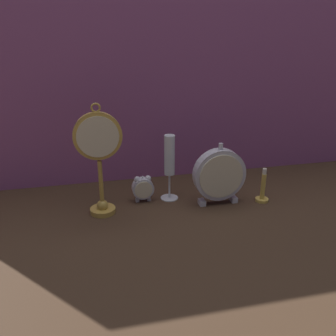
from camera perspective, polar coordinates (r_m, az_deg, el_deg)
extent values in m
plane|color=#422D1E|center=(1.22, 0.85, -7.02)|extent=(4.00, 4.00, 0.00)
cube|color=#8E4C7F|center=(1.41, -2.31, 13.13)|extent=(1.79, 0.01, 0.76)
cylinder|color=gold|center=(1.24, -9.89, -6.36)|extent=(0.08, 0.08, 0.02)
sphere|color=gold|center=(1.23, -9.94, -5.61)|extent=(0.04, 0.04, 0.04)
cylinder|color=gold|center=(1.20, -10.16, -2.56)|extent=(0.01, 0.01, 0.16)
cylinder|color=gold|center=(1.15, -10.67, 4.80)|extent=(0.15, 0.02, 0.15)
cylinder|color=beige|center=(1.14, -10.65, 4.67)|extent=(0.13, 0.00, 0.13)
torus|color=gold|center=(1.13, -10.97, 9.00)|extent=(0.03, 0.01, 0.03)
cube|color=silver|center=(1.30, -4.69, -4.89)|extent=(0.01, 0.01, 0.01)
cube|color=silver|center=(1.31, -2.92, -4.72)|extent=(0.01, 0.01, 0.01)
cylinder|color=silver|center=(1.28, -3.85, -3.08)|extent=(0.07, 0.03, 0.07)
cylinder|color=beige|center=(1.27, -3.73, -3.38)|extent=(0.06, 0.00, 0.06)
sphere|color=silver|center=(1.27, -4.71, -1.75)|extent=(0.02, 0.02, 0.02)
sphere|color=silver|center=(1.27, -3.06, -1.61)|extent=(0.02, 0.02, 0.02)
cylinder|color=silver|center=(1.27, -3.89, -1.50)|extent=(0.00, 0.00, 0.01)
cube|color=silver|center=(1.28, 5.18, -5.23)|extent=(0.02, 0.03, 0.02)
cube|color=silver|center=(1.32, 9.95, -4.67)|extent=(0.02, 0.03, 0.02)
cylinder|color=silver|center=(1.26, 7.81, -0.97)|extent=(0.18, 0.04, 0.18)
cylinder|color=beige|center=(1.24, 8.15, -1.32)|extent=(0.15, 0.00, 0.15)
cylinder|color=silver|center=(1.22, 8.04, 3.30)|extent=(0.01, 0.01, 0.02)
cylinder|color=silver|center=(1.32, 0.21, -4.50)|extent=(0.06, 0.06, 0.01)
cylinder|color=silver|center=(1.30, 0.21, -2.67)|extent=(0.01, 0.01, 0.09)
cylinder|color=white|center=(1.26, 0.22, 1.99)|extent=(0.04, 0.04, 0.14)
cylinder|color=#E5D17F|center=(1.27, 0.22, 0.96)|extent=(0.03, 0.03, 0.09)
cylinder|color=gold|center=(1.34, 14.09, -4.70)|extent=(0.05, 0.05, 0.01)
cylinder|color=gold|center=(1.32, 14.29, -2.73)|extent=(0.02, 0.02, 0.09)
cylinder|color=silver|center=(1.30, 14.51, -0.50)|extent=(0.01, 0.01, 0.02)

